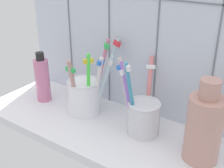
% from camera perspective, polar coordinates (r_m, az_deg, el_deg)
% --- Properties ---
extents(counter_slab, '(0.64, 0.22, 0.02)m').
position_cam_1_polar(counter_slab, '(0.68, -1.37, -9.01)').
color(counter_slab, silver).
rests_on(counter_slab, ground).
extents(tile_wall_back, '(0.64, 0.02, 0.45)m').
position_cam_1_polar(tile_wall_back, '(0.68, 4.45, 11.02)').
color(tile_wall_back, silver).
rests_on(tile_wall_back, ground).
extents(toothbrush_cup_left, '(0.11, 0.13, 0.19)m').
position_cam_1_polar(toothbrush_cup_left, '(0.71, -5.21, -1.86)').
color(toothbrush_cup_left, white).
rests_on(toothbrush_cup_left, counter_slab).
extents(toothbrush_cup_right, '(0.10, 0.12, 0.17)m').
position_cam_1_polar(toothbrush_cup_right, '(0.63, 6.05, -5.90)').
color(toothbrush_cup_right, silver).
rests_on(toothbrush_cup_right, counter_slab).
extents(ceramic_vase, '(0.07, 0.07, 0.17)m').
position_cam_1_polar(ceramic_vase, '(0.57, 17.60, -8.00)').
color(ceramic_vase, tan).
rests_on(ceramic_vase, counter_slab).
extents(soap_bottle, '(0.04, 0.04, 0.13)m').
position_cam_1_polar(soap_bottle, '(0.78, -13.49, 0.94)').
color(soap_bottle, pink).
rests_on(soap_bottle, counter_slab).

